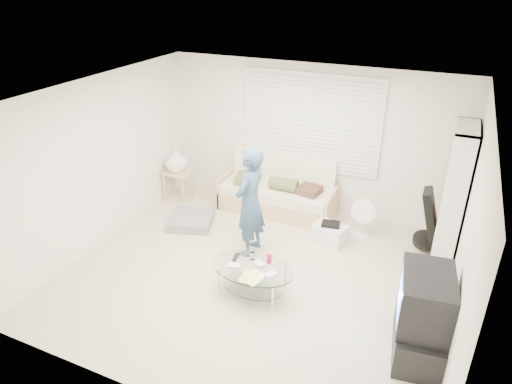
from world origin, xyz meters
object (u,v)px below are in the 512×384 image
at_px(coffee_table, 253,273).
at_px(futon_sofa, 278,193).
at_px(tv_unit, 422,316).
at_px(bookshelf, 454,194).

bearing_deg(coffee_table, futon_sofa, 103.78).
bearing_deg(tv_unit, bookshelf, 86.72).
relative_size(futon_sofa, tv_unit, 1.95).
xyz_separation_m(futon_sofa, coffee_table, (0.56, -2.27, 0.01)).
bearing_deg(coffee_table, bookshelf, 42.65).
xyz_separation_m(futon_sofa, tv_unit, (2.62, -2.44, 0.18)).
xyz_separation_m(futon_sofa, bookshelf, (2.74, -0.26, 0.67)).
bearing_deg(futon_sofa, tv_unit, -42.97).
relative_size(bookshelf, tv_unit, 1.93).
relative_size(futon_sofa, bookshelf, 1.01).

